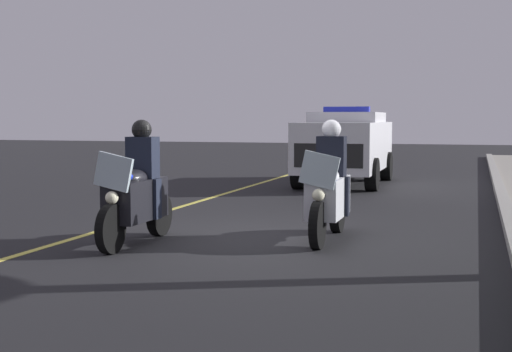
{
  "coord_description": "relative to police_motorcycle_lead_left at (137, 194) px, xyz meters",
  "views": [
    {
      "loc": [
        9.86,
        3.06,
        1.73
      ],
      "look_at": [
        -0.0,
        0.0,
        0.9
      ],
      "focal_mm": 50.04,
      "sensor_mm": 36.0,
      "label": 1
    }
  ],
  "objects": [
    {
      "name": "lane_stripe_center",
      "position": [
        -1.01,
        -1.08,
        -0.7
      ],
      "size": [
        48.0,
        0.12,
        0.01
      ],
      "primitive_type": "cube",
      "color": "#E0D14C",
      "rests_on": "ground"
    },
    {
      "name": "ground_plane",
      "position": [
        -1.01,
        1.41,
        -0.7
      ],
      "size": [
        80.0,
        80.0,
        0.0
      ],
      "primitive_type": "plane",
      "color": "black"
    },
    {
      "name": "police_motorcycle_lead_left",
      "position": [
        0.0,
        0.0,
        0.0
      ],
      "size": [
        2.14,
        0.56,
        1.72
      ],
      "color": "black",
      "rests_on": "ground"
    },
    {
      "name": "police_motorcycle_lead_right",
      "position": [
        -1.1,
        2.46,
        0.0
      ],
      "size": [
        2.14,
        0.56,
        1.72
      ],
      "color": "black",
      "rests_on": "ground"
    },
    {
      "name": "police_suv",
      "position": [
        -9.78,
        1.17,
        0.37
      ],
      "size": [
        4.93,
        2.12,
        2.05
      ],
      "color": "silver",
      "rests_on": "ground"
    }
  ]
}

